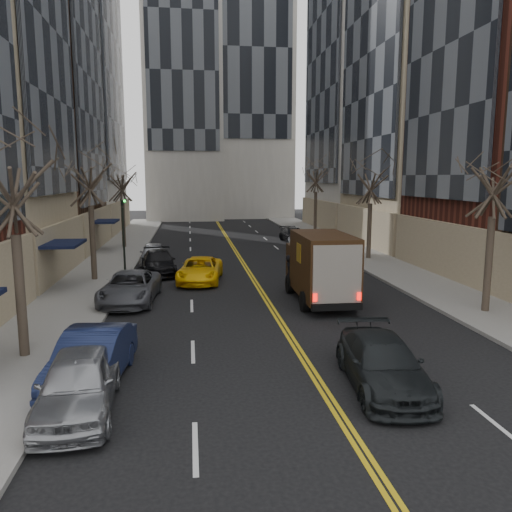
{
  "coord_description": "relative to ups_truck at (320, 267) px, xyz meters",
  "views": [
    {
      "loc": [
        -3.52,
        -7.99,
        5.73
      ],
      "look_at": [
        -0.57,
        14.06,
        2.2
      ],
      "focal_mm": 35.0,
      "sensor_mm": 36.0,
      "label": 1
    }
  ],
  "objects": [
    {
      "name": "parked_rt_a",
      "position": [
        2.9,
        10.73,
        -0.93
      ],
      "size": [
        1.57,
        4.22,
        1.38
      ],
      "primitive_type": "imported",
      "rotation": [
        0.0,
        0.0,
        0.03
      ],
      "color": "#45484C",
      "rests_on": "ground"
    },
    {
      "name": "streetwall_right",
      "position": [
        13.99,
        18.26,
        13.47
      ],
      "size": [
        12.26,
        49.0,
        34.0
      ],
      "color": "#4C301E",
      "rests_on": "ground"
    },
    {
      "name": "streetwall_left",
      "position": [
        -18.7,
        16.96,
        13.94
      ],
      "size": [
        14.0,
        49.5,
        36.0
      ],
      "color": "#562319",
      "rests_on": "ground"
    },
    {
      "name": "tree_lf_far",
      "position": [
        -11.2,
        19.06,
        4.4
      ],
      "size": [
        3.2,
        3.2,
        8.12
      ],
      "color": "#382D23",
      "rests_on": "sidewalk_left"
    },
    {
      "name": "tree_lf_mid",
      "position": [
        -11.2,
        6.06,
        4.97
      ],
      "size": [
        3.2,
        3.2,
        8.91
      ],
      "color": "#382D23",
      "rests_on": "sidewalk_left"
    },
    {
      "name": "traffic_signal",
      "position": [
        -9.79,
        8.06,
        1.19
      ],
      "size": [
        0.29,
        0.26,
        4.7
      ],
      "color": "black",
      "rests_on": "sidewalk_left"
    },
    {
      "name": "parked_rt_c",
      "position": [
        3.22,
        21.39,
        -0.98
      ],
      "size": [
        2.12,
        4.53,
        1.28
      ],
      "primitive_type": "imported",
      "rotation": [
        0.0,
        0.0,
        0.07
      ],
      "color": "black",
      "rests_on": "ground"
    },
    {
      "name": "sidewalk_left",
      "position": [
        -11.4,
        13.06,
        -1.55
      ],
      "size": [
        4.0,
        66.0,
        0.15
      ],
      "primitive_type": "cube",
      "color": "slate",
      "rests_on": "ground"
    },
    {
      "name": "taxi",
      "position": [
        -5.4,
        5.25,
        -0.96
      ],
      "size": [
        2.85,
        5.05,
        1.33
      ],
      "primitive_type": "imported",
      "rotation": [
        0.0,
        0.0,
        -0.14
      ],
      "color": "yellow",
      "rests_on": "ground"
    },
    {
      "name": "ground",
      "position": [
        -2.4,
        -13.94,
        -1.62
      ],
      "size": [
        160.0,
        160.0,
        0.0
      ],
      "primitive_type": "plane",
      "color": "black",
      "rests_on": "ground"
    },
    {
      "name": "pedestrian",
      "position": [
        -1.01,
        2.01,
        -0.67
      ],
      "size": [
        0.53,
        0.74,
        1.9
      ],
      "primitive_type": "imported",
      "rotation": [
        0.0,
        0.0,
        1.46
      ],
      "color": "black",
      "rests_on": "ground"
    },
    {
      "name": "ups_truck",
      "position": [
        0.0,
        0.0,
        0.0
      ],
      "size": [
        2.5,
        5.92,
        3.22
      ],
      "rotation": [
        0.0,
        0.0,
        -0.02
      ],
      "color": "black",
      "rests_on": "ground"
    },
    {
      "name": "tree_lf_near",
      "position": [
        -11.2,
        -5.94,
        4.62
      ],
      "size": [
        3.2,
        3.2,
        8.41
      ],
      "color": "#382D23",
      "rests_on": "sidewalk_left"
    },
    {
      "name": "parked_lf_a",
      "position": [
        -8.7,
        -9.93,
        -0.87
      ],
      "size": [
        2.03,
        4.51,
        1.5
      ],
      "primitive_type": "imported",
      "rotation": [
        0.0,
        0.0,
        0.06
      ],
      "color": "#A1A3A8",
      "rests_on": "ground"
    },
    {
      "name": "parked_lf_d",
      "position": [
        -7.81,
        7.93,
        -0.93
      ],
      "size": [
        2.42,
        4.93,
        1.38
      ],
      "primitive_type": "imported",
      "rotation": [
        0.0,
        0.0,
        0.1
      ],
      "color": "black",
      "rests_on": "ground"
    },
    {
      "name": "parked_rt_b",
      "position": [
        2.7,
        13.39,
        -0.83
      ],
      "size": [
        3.03,
        5.91,
        1.6
      ],
      "primitive_type": "imported",
      "rotation": [
        0.0,
        0.0,
        -0.07
      ],
      "color": "#ABAEB3",
      "rests_on": "ground"
    },
    {
      "name": "parked_lf_c",
      "position": [
        -8.7,
        1.06,
        -0.92
      ],
      "size": [
        2.7,
        5.23,
        1.41
      ],
      "primitive_type": "imported",
      "rotation": [
        0.0,
        0.0,
        -0.07
      ],
      "color": "#4E4F56",
      "rests_on": "ground"
    },
    {
      "name": "tree_rt_far",
      "position": [
        6.4,
        26.06,
        5.12
      ],
      "size": [
        3.2,
        3.2,
        9.11
      ],
      "color": "#382D23",
      "rests_on": "sidewalk_right"
    },
    {
      "name": "tree_rt_mid",
      "position": [
        6.4,
        11.06,
        4.54
      ],
      "size": [
        3.2,
        3.2,
        8.32
      ],
      "color": "#382D23",
      "rests_on": "sidewalk_right"
    },
    {
      "name": "parked_lf_e",
      "position": [
        -8.37,
        11.5,
        -0.93
      ],
      "size": [
        1.68,
        4.09,
        1.39
      ],
      "primitive_type": "imported",
      "rotation": [
        0.0,
        0.0,
        0.01
      ],
      "color": "#A9ABB1",
      "rests_on": "ground"
    },
    {
      "name": "sidewalk_right",
      "position": [
        6.6,
        13.06,
        -1.55
      ],
      "size": [
        4.0,
        66.0,
        0.15
      ],
      "primitive_type": "cube",
      "color": "slate",
      "rests_on": "ground"
    },
    {
      "name": "parked_lf_b",
      "position": [
        -8.7,
        -8.17,
        -0.87
      ],
      "size": [
        2.05,
        4.69,
        1.5
      ],
      "primitive_type": "imported",
      "rotation": [
        0.0,
        0.0,
        -0.1
      ],
      "color": "#121A3A",
      "rests_on": "ground"
    },
    {
      "name": "tree_rt_near",
      "position": [
        6.4,
        -2.94,
        4.83
      ],
      "size": [
        3.2,
        3.2,
        8.71
      ],
      "color": "#382D23",
      "rests_on": "sidewalk_right"
    },
    {
      "name": "observer_sedan",
      "position": [
        -0.76,
        -9.49,
        -0.94
      ],
      "size": [
        2.37,
        4.88,
        1.37
      ],
      "rotation": [
        0.0,
        0.0,
        -0.1
      ],
      "color": "black",
      "rests_on": "ground"
    }
  ]
}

